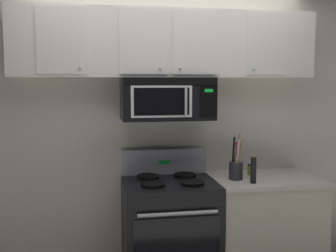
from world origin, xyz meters
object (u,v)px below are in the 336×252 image
(salt_shaker, at_px, (250,167))
(spice_jar, at_px, (250,170))
(pepper_mill, at_px, (253,170))
(over_range_microwave, at_px, (167,99))
(utensil_crock_charcoal, at_px, (236,167))
(stove_range, at_px, (169,232))

(salt_shaker, relative_size, spice_jar, 0.97)
(salt_shaker, distance_m, pepper_mill, 0.43)
(over_range_microwave, height_order, salt_shaker, over_range_microwave)
(over_range_microwave, distance_m, pepper_mill, 0.92)
(pepper_mill, height_order, spice_jar, pepper_mill)
(utensil_crock_charcoal, height_order, salt_shaker, utensil_crock_charcoal)
(over_range_microwave, bearing_deg, utensil_crock_charcoal, -15.38)
(pepper_mill, bearing_deg, spice_jar, 73.93)
(stove_range, bearing_deg, spice_jar, 7.06)
(over_range_microwave, distance_m, utensil_crock_charcoal, 0.82)
(over_range_microwave, xyz_separation_m, utensil_crock_charcoal, (0.56, -0.15, -0.57))
(stove_range, distance_m, over_range_microwave, 1.11)
(over_range_microwave, xyz_separation_m, spice_jar, (0.73, -0.03, -0.63))
(over_range_microwave, relative_size, utensil_crock_charcoal, 1.96)
(salt_shaker, relative_size, pepper_mill, 0.45)
(utensil_crock_charcoal, relative_size, pepper_mill, 1.82)
(stove_range, bearing_deg, over_range_microwave, 90.14)
(over_range_microwave, xyz_separation_m, salt_shaker, (0.78, 0.09, -0.63))
(spice_jar, bearing_deg, over_range_microwave, 177.99)
(pepper_mill, bearing_deg, over_range_microwave, 154.82)
(utensil_crock_charcoal, bearing_deg, stove_range, 176.13)
(stove_range, relative_size, utensil_crock_charcoal, 2.89)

